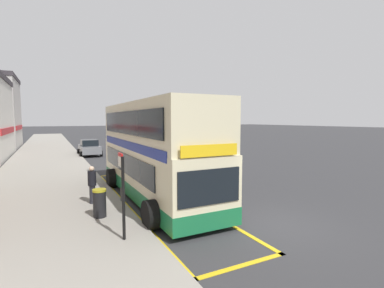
% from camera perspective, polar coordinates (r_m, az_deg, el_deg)
% --- Properties ---
extents(ground_plane, '(260.00, 260.00, 0.00)m').
position_cam_1_polar(ground_plane, '(39.92, -17.24, -0.46)').
color(ground_plane, '#333335').
extents(pavement_near, '(6.00, 76.00, 0.14)m').
position_cam_1_polar(pavement_near, '(39.34, -27.33, -0.77)').
color(pavement_near, gray).
rests_on(pavement_near, ground).
extents(double_decker_bus, '(3.18, 10.36, 4.40)m').
position_cam_1_polar(double_decker_bus, '(13.19, -7.92, -1.94)').
color(double_decker_bus, beige).
rests_on(double_decker_bus, ground).
extents(bus_bay_markings, '(2.84, 13.31, 0.01)m').
position_cam_1_polar(bus_bay_markings, '(13.19, -7.77, -11.05)').
color(bus_bay_markings, gold).
rests_on(bus_bay_markings, ground).
extents(bus_stop_sign, '(0.09, 0.51, 2.52)m').
position_cam_1_polar(bus_stop_sign, '(8.51, -13.93, -8.75)').
color(bus_stop_sign, black).
rests_on(bus_stop_sign, pavement_near).
extents(parked_car_silver_behind, '(2.09, 4.20, 1.62)m').
position_cam_1_polar(parked_car_silver_behind, '(35.39, -11.76, 0.29)').
color(parked_car_silver_behind, '#B2B5BA').
rests_on(parked_car_silver_behind, ground).
extents(parked_car_grey_ahead, '(2.09, 4.20, 1.62)m').
position_cam_1_polar(parked_car_grey_ahead, '(30.18, -20.13, -0.71)').
color(parked_car_grey_ahead, slate).
rests_on(parked_car_grey_ahead, ground).
extents(pedestrian_waiting_near_sign, '(0.34, 0.34, 1.57)m').
position_cam_1_polar(pedestrian_waiting_near_sign, '(12.51, -19.63, -7.55)').
color(pedestrian_waiting_near_sign, '#26262D').
rests_on(pedestrian_waiting_near_sign, pavement_near).
extents(litter_bin, '(0.48, 0.48, 1.02)m').
position_cam_1_polar(litter_bin, '(10.82, -18.26, -11.31)').
color(litter_bin, black).
rests_on(litter_bin, pavement_near).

